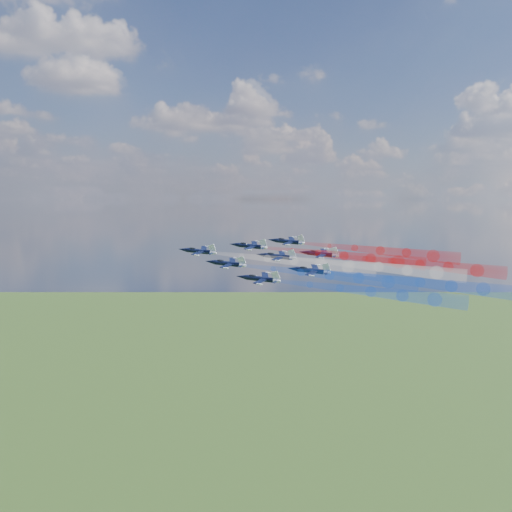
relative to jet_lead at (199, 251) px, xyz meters
name	(u,v)px	position (x,y,z in m)	size (l,w,h in m)	color
jet_lead	(199,251)	(0.00, 0.00, 0.00)	(9.48, 11.84, 3.16)	black
trail_lead	(294,261)	(21.14, -17.77, -2.22)	(3.95, 44.95, 3.95)	white
jet_inner_left	(227,264)	(3.19, -13.25, -2.45)	(9.48, 11.84, 3.16)	black
trail_inner_left	(329,275)	(24.34, -31.02, -4.67)	(3.95, 44.95, 3.95)	blue
jet_inner_right	(250,246)	(15.27, -1.88, 1.12)	(9.48, 11.84, 3.16)	black
trail_inner_right	(344,256)	(36.41, -19.65, -1.10)	(3.95, 44.95, 3.95)	red
jet_outer_left	(260,279)	(6.50, -26.66, -5.22)	(9.48, 11.84, 3.16)	black
trail_outer_left	(371,292)	(27.64, -44.43, -7.44)	(3.95, 44.95, 3.95)	blue
jet_center_third	(278,256)	(18.00, -14.27, -1.03)	(9.48, 11.84, 3.16)	black
trail_center_third	(379,267)	(39.14, -32.04, -3.26)	(3.95, 44.95, 3.95)	white
jet_outer_right	(288,242)	(28.11, -1.50, 2.05)	(9.48, 11.84, 3.16)	black
trail_outer_right	(380,251)	(49.25, -19.28, -0.18)	(3.95, 44.95, 3.95)	red
jet_rear_left	(311,271)	(20.67, -27.81, -3.73)	(9.48, 11.84, 3.16)	black
trail_rear_left	(420,283)	(41.81, -45.58, -5.95)	(3.95, 44.95, 3.95)	blue
jet_rear_right	(320,254)	(31.29, -15.17, -0.77)	(9.48, 11.84, 3.16)	black
trail_rear_right	(420,264)	(52.44, -32.95, -2.99)	(3.95, 44.95, 3.95)	red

